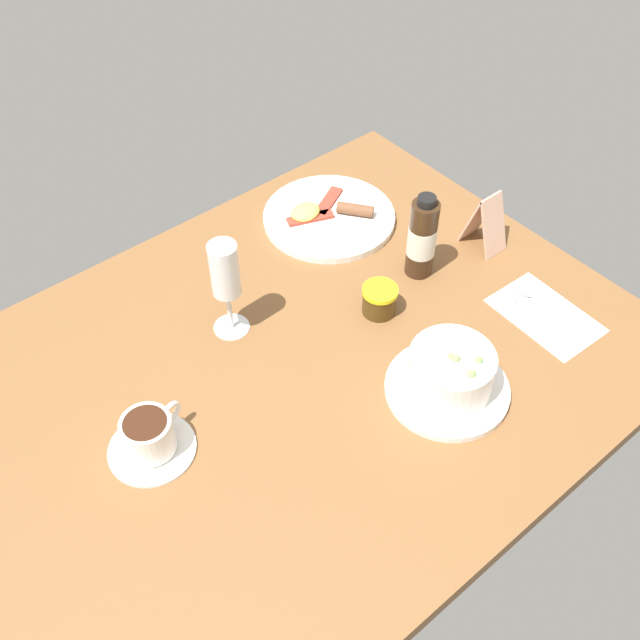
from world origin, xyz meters
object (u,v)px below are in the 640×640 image
object	(u,v)px
coffee_cup	(150,437)
wine_glass	(225,275)
menu_card	(486,221)
breakfast_plate	(328,216)
porridge_bowl	(450,375)
cutlery_setting	(544,313)
sauce_bottle_brown	(422,238)
jam_jar	(379,300)

from	to	relation	value
coffee_cup	wine_glass	xyz separation A→B (cm)	(22.83, 12.44, 9.11)
menu_card	wine_glass	bearing A→B (deg)	165.31
menu_card	breakfast_plate	bearing A→B (deg)	126.26
breakfast_plate	coffee_cup	bearing A→B (deg)	-156.17
porridge_bowl	wine_glass	distance (cm)	37.97
cutlery_setting	sauce_bottle_brown	distance (cm)	24.36
wine_glass	menu_card	xyz separation A→B (cm)	(48.18, -12.63, -6.58)
wine_glass	sauce_bottle_brown	xyz separation A→B (cm)	(33.90, -10.13, -4.48)
coffee_cup	breakfast_plate	world-z (taller)	coffee_cup
breakfast_plate	menu_card	world-z (taller)	menu_card
cutlery_setting	breakfast_plate	distance (cm)	44.44
menu_card	cutlery_setting	bearing A→B (deg)	-105.93
wine_glass	jam_jar	world-z (taller)	wine_glass
coffee_cup	menu_card	bearing A→B (deg)	-0.15
cutlery_setting	wine_glass	bearing A→B (deg)	143.57
cutlery_setting	menu_card	size ratio (longest dim) A/B	1.63
cutlery_setting	jam_jar	xyz separation A→B (cm)	(-21.15, 18.61, 2.38)
cutlery_setting	breakfast_plate	bearing A→B (deg)	105.77
cutlery_setting	coffee_cup	world-z (taller)	coffee_cup
porridge_bowl	breakfast_plate	size ratio (longest dim) A/B	0.76
porridge_bowl	coffee_cup	xyz separation A→B (cm)	(-40.75, 20.06, -1.06)
sauce_bottle_brown	wine_glass	bearing A→B (deg)	163.37
wine_glass	sauce_bottle_brown	size ratio (longest dim) A/B	1.09
wine_glass	breakfast_plate	world-z (taller)	wine_glass
sauce_bottle_brown	jam_jar	bearing A→B (deg)	-167.02
sauce_bottle_brown	porridge_bowl	bearing A→B (deg)	-125.56
breakfast_plate	cutlery_setting	bearing A→B (deg)	-74.23
sauce_bottle_brown	breakfast_plate	distance (cm)	22.61
coffee_cup	menu_card	world-z (taller)	menu_card
sauce_bottle_brown	breakfast_plate	world-z (taller)	sauce_bottle_brown
wine_glass	menu_card	distance (cm)	50.24
coffee_cup	breakfast_plate	size ratio (longest dim) A/B	0.51
coffee_cup	menu_card	distance (cm)	71.06
sauce_bottle_brown	breakfast_plate	size ratio (longest dim) A/B	0.65
porridge_bowl	wine_glass	xyz separation A→B (cm)	(-17.91, 32.50, 8.04)
coffee_cup	sauce_bottle_brown	bearing A→B (deg)	2.33
porridge_bowl	menu_card	world-z (taller)	menu_card
breakfast_plate	jam_jar	bearing A→B (deg)	-110.58
jam_jar	wine_glass	bearing A→B (deg)	149.07
jam_jar	menu_card	world-z (taller)	menu_card
porridge_bowl	jam_jar	bearing A→B (deg)	79.24
jam_jar	sauce_bottle_brown	distance (cm)	13.57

